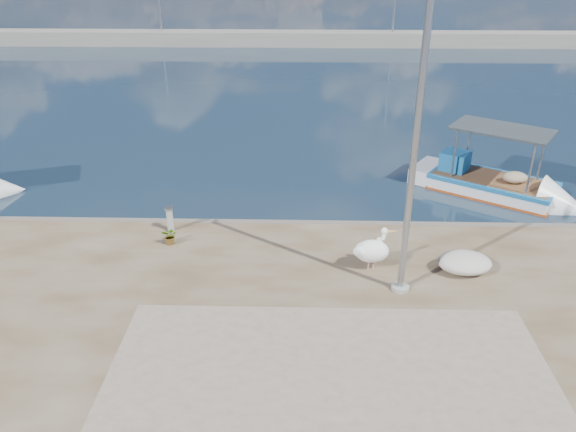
# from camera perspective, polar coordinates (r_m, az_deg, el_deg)

# --- Properties ---
(ground) EXTENTS (1400.00, 1400.00, 0.00)m
(ground) POSITION_cam_1_polar(r_m,az_deg,el_deg) (13.44, -0.46, -12.24)
(ground) COLOR #162635
(ground) RESTS_ON ground
(quay_patch) EXTENTS (9.00, 7.00, 0.01)m
(quay_patch) POSITION_cam_1_polar(r_m,az_deg,el_deg) (10.90, 4.55, -20.08)
(quay_patch) COLOR gray
(quay_patch) RESTS_ON quay
(breakwater) EXTENTS (120.00, 2.20, 7.50)m
(breakwater) POSITION_cam_1_polar(r_m,az_deg,el_deg) (51.10, 1.17, 17.58)
(breakwater) COLOR gray
(breakwater) RESTS_ON ground
(boat_right) EXTENTS (6.06, 4.95, 2.88)m
(boat_right) POSITION_cam_1_polar(r_m,az_deg,el_deg) (21.85, 19.87, 2.78)
(boat_right) COLOR white
(boat_right) RESTS_ON ground
(pelican) EXTENTS (1.22, 0.81, 1.17)m
(pelican) POSITION_cam_1_polar(r_m,az_deg,el_deg) (14.90, 8.59, -3.47)
(pelican) COLOR tan
(pelican) RESTS_ON quay
(lamp_post) EXTENTS (0.44, 0.96, 7.00)m
(lamp_post) POSITION_cam_1_polar(r_m,az_deg,el_deg) (12.97, 12.55, 5.00)
(lamp_post) COLOR gray
(lamp_post) RESTS_ON quay
(bollard_near) EXTENTS (0.25, 0.25, 0.77)m
(bollard_near) POSITION_cam_1_polar(r_m,az_deg,el_deg) (17.07, -11.92, -0.19)
(bollard_near) COLOR gray
(bollard_near) RESTS_ON quay
(potted_plant) EXTENTS (0.56, 0.52, 0.51)m
(potted_plant) POSITION_cam_1_polar(r_m,az_deg,el_deg) (16.40, -11.86, -1.99)
(potted_plant) COLOR #33722D
(potted_plant) RESTS_ON quay
(net_pile_d) EXTENTS (1.40, 1.05, 0.53)m
(net_pile_d) POSITION_cam_1_polar(r_m,az_deg,el_deg) (15.46, 17.49, -4.54)
(net_pile_d) COLOR beige
(net_pile_d) RESTS_ON quay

